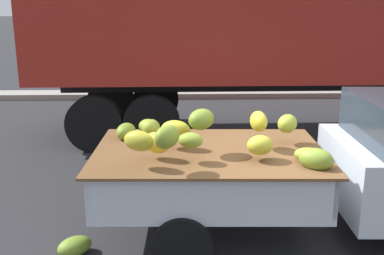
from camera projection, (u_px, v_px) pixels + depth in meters
name	position (u px, v px, depth m)	size (l,w,h in m)	color
ground	(275.00, 239.00, 5.49)	(220.00, 220.00, 0.00)	#28282B
curb_strip	(216.00, 94.00, 13.97)	(80.00, 0.80, 0.16)	gray
pickup_truck	(364.00, 166.00, 5.38)	(4.76, 1.98, 1.70)	silver
semi_trailer	(323.00, 14.00, 9.48)	(12.02, 2.72, 3.95)	maroon
fallen_banana_bunch_near_tailgate	(75.00, 246.00, 5.12)	(0.40, 0.27, 0.21)	olive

